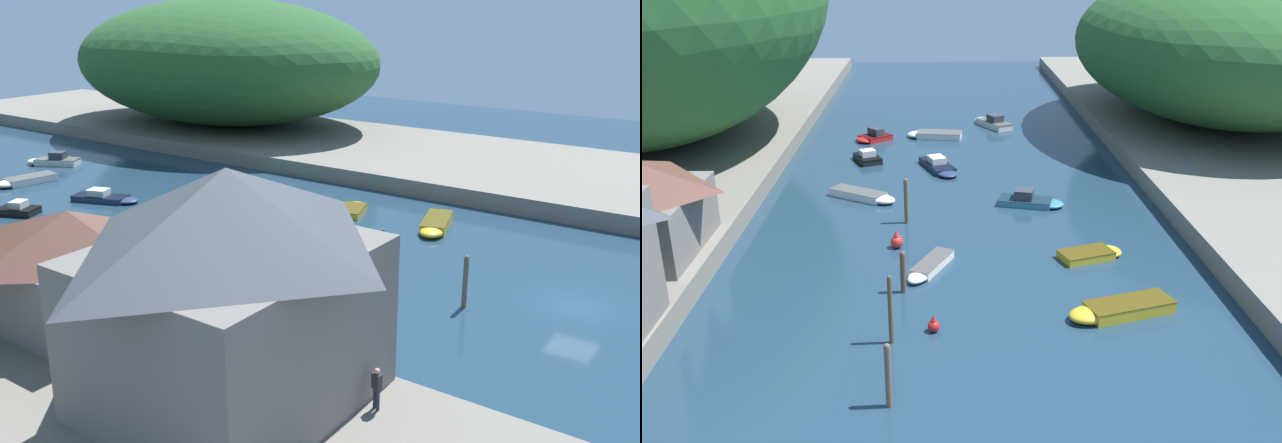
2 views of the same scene
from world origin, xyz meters
TOP-DOWN VIEW (x-y plane):
  - water_surface at (0.00, 30.00)m, footprint 130.00×130.00m
  - right_bank at (25.30, 30.00)m, footprint 22.00×120.00m
  - hillside_right at (26.40, 49.57)m, footprint 28.25×39.55m
  - waterfront_building at (-19.33, 7.28)m, footprint 10.47×9.12m
  - boathouse_shed at (-18.30, 18.10)m, footprint 7.18×8.67m
  - boat_near_quay at (-1.87, 48.00)m, footprint 5.51×2.68m
  - boat_moored_right at (7.88, 19.40)m, footprint 4.26×2.87m
  - boat_small_dinghy at (-7.65, 40.42)m, footprint 3.05×4.08m
  - boat_white_cruiser at (-6.80, 30.37)m, footprint 5.38×4.11m
  - boat_cabin_cruiser at (-1.28, 37.43)m, footprint 3.55×5.88m
  - boat_yellow_tender at (7.62, 12.25)m, footprint 5.91×3.34m
  - boat_red_skiff at (4.18, 52.46)m, footprint 4.07×5.31m
  - boat_mid_channel at (-2.05, 17.79)m, footprint 3.00×4.65m
  - boat_open_rowboat at (5.30, 28.68)m, footprint 4.96×2.92m
  - mooring_post_nearest at (-3.54, 4.97)m, footprint 0.27×0.27m
  - mooring_post_second at (-3.73, 9.98)m, footprint 0.22×0.22m
  - mooring_post_middle at (-3.37, 15.23)m, footprint 0.31×0.31m
  - mooring_post_farthest at (-3.57, 25.50)m, footprint 0.32×0.32m
  - channel_buoy_near at (-1.72, 10.95)m, footprint 0.60×0.60m
  - channel_buoy_far at (-4.03, 21.30)m, footprint 0.79×0.79m
  - person_on_quay at (-16.76, 2.58)m, footprint 0.31×0.43m
  - person_by_boathouse at (-15.32, 15.82)m, footprint 0.32×0.43m

SIDE VIEW (x-z plane):
  - water_surface at x=0.00m, z-range 0.00..0.00m
  - boat_moored_right at x=7.88m, z-range 0.00..0.49m
  - boat_mid_channel at x=-2.05m, z-range 0.00..0.51m
  - boat_white_cruiser at x=-6.80m, z-range 0.00..0.57m
  - boat_near_quay at x=-1.87m, z-range 0.00..0.61m
  - boat_cabin_cruiser at x=-1.28m, z-range -0.19..0.81m
  - boat_yellow_tender at x=7.62m, z-range 0.00..0.67m
  - boat_small_dinghy at x=-7.65m, z-range -0.19..0.89m
  - boat_open_rowboat at x=5.30m, z-range -0.23..0.93m
  - channel_buoy_near at x=-1.72m, z-range -0.10..0.80m
  - boat_red_skiff at x=4.18m, z-range -0.24..1.08m
  - channel_buoy_far at x=-4.03m, z-range -0.13..1.05m
  - right_bank at x=25.30m, z-range 0.00..1.42m
  - mooring_post_middle at x=-3.37m, z-range 0.01..2.43m
  - mooring_post_nearest at x=-3.54m, z-range 0.01..2.98m
  - mooring_post_farthest at x=-3.57m, z-range 0.01..3.18m
  - mooring_post_second at x=-3.73m, z-range 0.01..3.55m
  - person_on_quay at x=-16.76m, z-range 1.55..3.24m
  - person_by_boathouse at x=-15.32m, z-range 1.55..3.24m
  - boathouse_shed at x=-18.30m, z-range 1.52..6.89m
  - waterfront_building at x=-19.33m, z-range 1.58..10.63m
  - hillside_right at x=26.40m, z-range 1.42..15.88m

